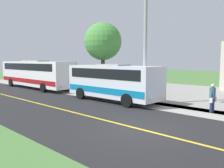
# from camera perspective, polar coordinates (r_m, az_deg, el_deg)

# --- Properties ---
(ground_plane) EXTENTS (120.00, 120.00, 0.00)m
(ground_plane) POSITION_cam_1_polar(r_m,az_deg,el_deg) (10.72, 6.31, -10.71)
(ground_plane) COLOR #477238
(road_surface) EXTENTS (8.00, 100.00, 0.01)m
(road_surface) POSITION_cam_1_polar(r_m,az_deg,el_deg) (10.72, 6.31, -10.69)
(road_surface) COLOR black
(road_surface) RESTS_ON ground
(sidewalk) EXTENTS (2.40, 100.00, 0.01)m
(sidewalk) POSITION_cam_1_polar(r_m,az_deg,el_deg) (15.05, 18.60, -6.16)
(sidewalk) COLOR #9E9991
(sidewalk) RESTS_ON ground
(road_centre_line) EXTENTS (0.16, 100.00, 0.00)m
(road_centre_line) POSITION_cam_1_polar(r_m,az_deg,el_deg) (10.72, 6.31, -10.67)
(road_centre_line) COLOR gold
(road_centre_line) RESTS_ON ground
(shuttle_bus_front) EXTENTS (2.58, 7.81, 2.75)m
(shuttle_bus_front) POSITION_cam_1_polar(r_m,az_deg,el_deg) (17.55, 0.21, 0.81)
(shuttle_bus_front) COLOR silver
(shuttle_bus_front) RESTS_ON ground
(transit_bus_rear) EXTENTS (2.60, 11.84, 3.02)m
(transit_bus_rear) POSITION_cam_1_polar(r_m,az_deg,el_deg) (26.97, -18.00, 2.56)
(transit_bus_rear) COLOR white
(transit_bus_rear) RESTS_ON ground
(pedestrian_with_bags) EXTENTS (0.72, 0.34, 1.69)m
(pedestrian_with_bags) POSITION_cam_1_polar(r_m,az_deg,el_deg) (14.86, 23.11, -2.95)
(pedestrian_with_bags) COLOR #1E2347
(pedestrian_with_bags) RESTS_ON ground
(street_light_pole) EXTENTS (1.97, 0.24, 8.82)m
(street_light_pole) POSITION_cam_1_polar(r_m,az_deg,el_deg) (16.28, 7.84, 12.01)
(street_light_pole) COLOR #9E9EA3
(street_light_pole) RESTS_ON ground
(tree_curbside) EXTENTS (3.53, 3.53, 6.58)m
(tree_curbside) POSITION_cam_1_polar(r_m,az_deg,el_deg) (22.55, -2.22, 10.19)
(tree_curbside) COLOR #4C3826
(tree_curbside) RESTS_ON ground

